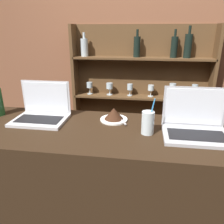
# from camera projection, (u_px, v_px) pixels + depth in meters

# --- Properties ---
(bar_counter) EXTENTS (2.11, 0.59, 1.00)m
(bar_counter) POSITION_uv_depth(u_px,v_px,m) (134.00, 201.00, 1.41)
(bar_counter) COLOR black
(bar_counter) RESTS_ON ground_plane
(back_wall) EXTENTS (7.00, 0.06, 2.70)m
(back_wall) POSITION_uv_depth(u_px,v_px,m) (143.00, 50.00, 2.26)
(back_wall) COLOR brown
(back_wall) RESTS_ON ground_plane
(back_shelf) EXTENTS (1.43, 0.18, 1.60)m
(back_shelf) POSITION_uv_depth(u_px,v_px,m) (140.00, 98.00, 2.36)
(back_shelf) COLOR brown
(back_shelf) RESTS_ON ground_plane
(laptop_near) EXTENTS (0.33, 0.24, 0.24)m
(laptop_near) POSITION_uv_depth(u_px,v_px,m) (42.00, 112.00, 1.40)
(laptop_near) COLOR silver
(laptop_near) RESTS_ON bar_counter
(laptop_far) EXTENTS (0.35, 0.25, 0.25)m
(laptop_far) POSITION_uv_depth(u_px,v_px,m) (195.00, 125.00, 1.19)
(laptop_far) COLOR #ADADB2
(laptop_far) RESTS_ON bar_counter
(cake_plate) EXTENTS (0.18, 0.18, 0.08)m
(cake_plate) POSITION_uv_depth(u_px,v_px,m) (114.00, 115.00, 1.39)
(cake_plate) COLOR white
(cake_plate) RESTS_ON bar_counter
(water_glass) EXTENTS (0.07, 0.07, 0.20)m
(water_glass) POSITION_uv_depth(u_px,v_px,m) (148.00, 123.00, 1.20)
(water_glass) COLOR silver
(water_glass) RESTS_ON bar_counter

